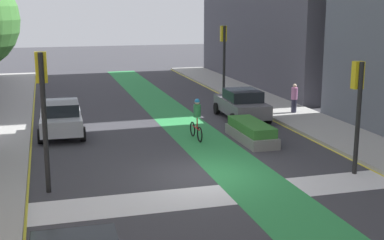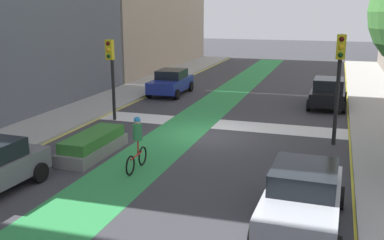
{
  "view_description": "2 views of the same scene",
  "coord_description": "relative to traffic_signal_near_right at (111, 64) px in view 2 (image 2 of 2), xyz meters",
  "views": [
    {
      "loc": [
        -5.2,
        -16.73,
        5.86
      ],
      "look_at": [
        0.51,
        3.51,
        1.21
      ],
      "focal_mm": 48.97,
      "sensor_mm": 36.0,
      "label": 1
    },
    {
      "loc": [
        -5.2,
        18.27,
        5.46
      ],
      "look_at": [
        0.12,
        1.75,
        1.09
      ],
      "focal_mm": 42.11,
      "sensor_mm": 36.0,
      "label": 2
    }
  ],
  "objects": [
    {
      "name": "cyclist_in_lane",
      "position": [
        -4.05,
        5.98,
        -1.82
      ],
      "size": [
        0.32,
        1.73,
        1.86
      ],
      "color": "black",
      "rests_on": "ground_plane"
    },
    {
      "name": "car_black_left_near",
      "position": [
        -10.01,
        -6.57,
        -1.98
      ],
      "size": [
        2.08,
        4.23,
        1.57
      ],
      "color": "black",
      "rests_on": "ground_plane"
    },
    {
      "name": "car_blue_right_near",
      "position": [
        -0.33,
        -7.27,
        -1.98
      ],
      "size": [
        2.11,
        4.24,
        1.57
      ],
      "color": "navy",
      "rests_on": "ground_plane"
    },
    {
      "name": "crosswalk_band",
      "position": [
        -5.15,
        -0.86,
        -2.78
      ],
      "size": [
        12.0,
        1.8,
        0.01
      ],
      "primitive_type": "cube",
      "color": "silver",
      "rests_on": "ground_plane"
    },
    {
      "name": "sidewalk_right",
      "position": [
        2.35,
        1.14,
        -2.71
      ],
      "size": [
        3.0,
        60.0,
        0.15
      ],
      "primitive_type": "cube",
      "color": "#9E9E99",
      "rests_on": "ground_plane"
    },
    {
      "name": "traffic_signal_near_left",
      "position": [
        -10.46,
        1.0,
        0.33
      ],
      "size": [
        0.35,
        0.52,
        4.45
      ],
      "color": "black",
      "rests_on": "ground_plane"
    },
    {
      "name": "curb_stripe_left",
      "position": [
        -11.15,
        1.14,
        -2.78
      ],
      "size": [
        0.16,
        60.0,
        0.01
      ],
      "primitive_type": "cube",
      "color": "yellow",
      "rests_on": "ground_plane"
    },
    {
      "name": "car_silver_left_far",
      "position": [
        -9.78,
        8.53,
        -1.98
      ],
      "size": [
        2.11,
        4.24,
        1.57
      ],
      "color": "#B2B7BF",
      "rests_on": "ground_plane"
    },
    {
      "name": "ground_plane",
      "position": [
        -5.15,
        1.14,
        -2.79
      ],
      "size": [
        120.0,
        120.0,
        0.0
      ],
      "primitive_type": "plane",
      "color": "#38383D"
    },
    {
      "name": "median_planter",
      "position": [
        -1.81,
        5.1,
        -2.38
      ],
      "size": [
        1.2,
        3.49,
        0.85
      ],
      "color": "slate",
      "rests_on": "ground_plane"
    },
    {
      "name": "bike_lane_paint",
      "position": [
        -3.81,
        1.14,
        -2.78
      ],
      "size": [
        2.4,
        60.0,
        0.01
      ],
      "primitive_type": "cube",
      "color": "#2D8C47",
      "rests_on": "ground_plane"
    },
    {
      "name": "curb_stripe_right",
      "position": [
        0.85,
        1.14,
        -2.78
      ],
      "size": [
        0.16,
        60.0,
        0.01
      ],
      "primitive_type": "cube",
      "color": "yellow",
      "rests_on": "ground_plane"
    },
    {
      "name": "traffic_signal_near_right",
      "position": [
        0.0,
        0.0,
        0.0
      ],
      "size": [
        0.35,
        0.52,
        3.96
      ],
      "color": "black",
      "rests_on": "ground_plane"
    }
  ]
}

